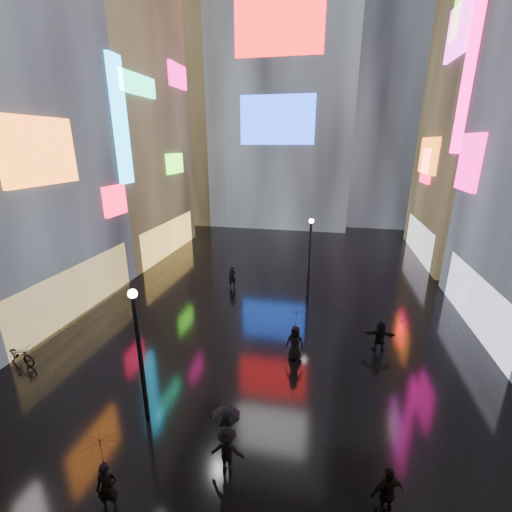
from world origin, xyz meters
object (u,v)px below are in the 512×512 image
(lamp_near, at_px, (140,350))
(pedestrian_0, at_px, (107,488))
(bicycle, at_px, (19,355))
(pedestrian_3, at_px, (387,492))
(lamp_far, at_px, (310,253))

(lamp_near, distance_m, pedestrian_0, 3.88)
(bicycle, bearing_deg, pedestrian_0, -114.57)
(pedestrian_0, bearing_deg, pedestrian_3, -10.21)
(pedestrian_0, relative_size, pedestrian_3, 0.97)
(lamp_near, bearing_deg, lamp_far, 67.59)
(lamp_near, relative_size, lamp_far, 1.00)
(lamp_far, bearing_deg, pedestrian_3, -77.75)
(pedestrian_3, relative_size, bicycle, 0.88)
(lamp_near, xyz_separation_m, pedestrian_3, (8.01, -1.75, -2.14))
(lamp_far, relative_size, bicycle, 2.83)
(lamp_far, distance_m, pedestrian_3, 14.35)
(lamp_near, xyz_separation_m, bicycle, (-7.40, 1.84, -2.46))
(pedestrian_0, height_order, pedestrian_3, pedestrian_3)
(lamp_far, bearing_deg, lamp_near, -112.41)
(pedestrian_0, bearing_deg, lamp_near, 79.85)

